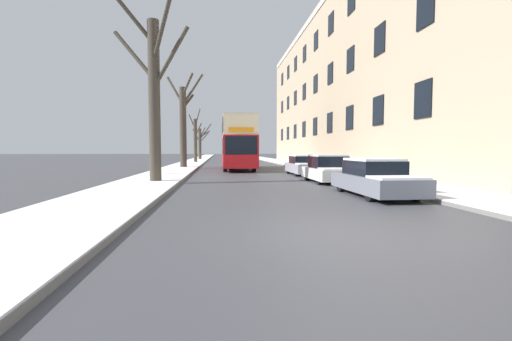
% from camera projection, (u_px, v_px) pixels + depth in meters
% --- Properties ---
extents(ground_plane, '(320.00, 320.00, 0.00)m').
position_uv_depth(ground_plane, '(340.00, 234.00, 6.76)').
color(ground_plane, '#424247').
extents(sidewalk_left, '(3.16, 130.00, 0.16)m').
position_uv_depth(sidewalk_left, '(199.00, 160.00, 58.74)').
color(sidewalk_left, slate).
rests_on(sidewalk_left, ground).
extents(sidewalk_right, '(3.16, 130.00, 0.16)m').
position_uv_depth(sidewalk_right, '(267.00, 159.00, 59.99)').
color(sidewalk_right, slate).
rests_on(sidewalk_right, ground).
extents(terrace_facade_right, '(9.10, 48.08, 16.24)m').
position_uv_depth(terrace_facade_right, '(358.00, 88.00, 35.46)').
color(terrace_facade_right, tan).
rests_on(terrace_facade_right, ground).
extents(bare_tree_left_0, '(3.91, 2.60, 8.77)m').
position_uv_depth(bare_tree_left_0, '(154.00, 93.00, 16.56)').
color(bare_tree_left_0, '#423A30').
rests_on(bare_tree_left_0, ground).
extents(bare_tree_left_1, '(3.47, 2.52, 8.50)m').
position_uv_depth(bare_tree_left_1, '(183.00, 123.00, 30.82)').
color(bare_tree_left_1, '#423A30').
rests_on(bare_tree_left_1, ground).
extents(bare_tree_left_2, '(1.73, 1.93, 7.23)m').
position_uv_depth(bare_tree_left_2, '(195.00, 139.00, 44.42)').
color(bare_tree_left_2, '#423A30').
rests_on(bare_tree_left_2, ground).
extents(bare_tree_left_3, '(3.31, 4.66, 6.30)m').
position_uv_depth(bare_tree_left_3, '(201.00, 142.00, 58.56)').
color(bare_tree_left_3, '#423A30').
rests_on(bare_tree_left_3, ground).
extents(double_decker_bus, '(2.60, 10.36, 4.34)m').
position_uv_depth(double_decker_bus, '(237.00, 141.00, 29.47)').
color(double_decker_bus, red).
rests_on(double_decker_bus, ground).
extents(parked_car_0, '(1.78, 4.44, 1.35)m').
position_uv_depth(parked_car_0, '(375.00, 178.00, 12.42)').
color(parked_car_0, slate).
rests_on(parked_car_0, ground).
extents(parked_car_1, '(1.86, 3.96, 1.43)m').
position_uv_depth(parked_car_1, '(328.00, 170.00, 17.72)').
color(parked_car_1, silver).
rests_on(parked_car_1, ground).
extents(parked_car_2, '(1.70, 4.35, 1.34)m').
position_uv_depth(parked_car_2, '(303.00, 166.00, 23.07)').
color(parked_car_2, '#9EA3AD').
rests_on(parked_car_2, ground).
extents(pedestrian_left_sidewalk, '(0.35, 0.35, 1.59)m').
position_uv_depth(pedestrian_left_sidewalk, '(154.00, 163.00, 21.59)').
color(pedestrian_left_sidewalk, black).
rests_on(pedestrian_left_sidewalk, ground).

